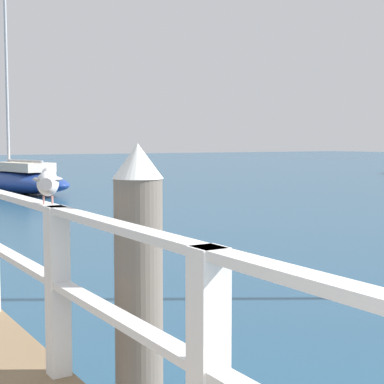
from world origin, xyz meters
name	(u,v)px	position (x,y,z in m)	size (l,w,h in m)	color
dock_piling_near	(139,295)	(1.40, 3.69, 0.90)	(0.29, 0.29, 1.77)	#6B6056
seagull_foreground	(48,182)	(1.02, 4.14, 1.54)	(0.24, 0.46, 0.21)	white
boat_3	(14,180)	(5.75, 21.65, 0.45)	(3.28, 6.53, 7.04)	navy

